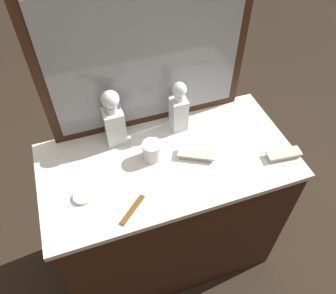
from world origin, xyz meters
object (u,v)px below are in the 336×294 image
crystal_decanter_center (179,111)px  tortoiseshell_comb (133,210)px  crystal_decanter_right (114,122)px  porcelain_dish (83,197)px  silver_brush_far_right (284,154)px  silver_brush_right (196,154)px  crystal_tumbler_left (152,151)px

crystal_decanter_center → tortoiseshell_comb: (-0.32, -0.36, -0.10)m
crystal_decanter_right → porcelain_dish: (-0.20, -0.26, -0.10)m
crystal_decanter_right → tortoiseshell_comb: crystal_decanter_right is taller
silver_brush_far_right → silver_brush_right: same height
crystal_decanter_right → porcelain_dish: 0.34m
porcelain_dish → silver_brush_right: bearing=6.0°
crystal_tumbler_left → porcelain_dish: size_ratio=1.12×
porcelain_dish → crystal_decanter_right: bearing=52.8°
silver_brush_far_right → silver_brush_right: bearing=160.9°
crystal_decanter_right → crystal_tumbler_left: size_ratio=3.30×
porcelain_dish → crystal_tumbler_left: bearing=18.9°
crystal_decanter_center → porcelain_dish: crystal_decanter_center is taller
silver_brush_right → tortoiseshell_comb: bearing=-152.7°
crystal_decanter_center → crystal_decanter_right: (-0.29, 0.01, 0.01)m
crystal_decanter_right → silver_brush_far_right: bearing=-26.6°
crystal_tumbler_left → silver_brush_right: (0.18, -0.06, -0.02)m
silver_brush_right → porcelain_dish: (-0.50, -0.05, -0.01)m
tortoiseshell_comb → silver_brush_far_right: bearing=3.9°
crystal_decanter_center → porcelain_dish: bearing=-153.0°
crystal_tumbler_left → silver_brush_far_right: bearing=-18.6°
crystal_decanter_right → silver_brush_right: 0.38m
porcelain_dish → tortoiseshell_comb: bearing=-34.9°
tortoiseshell_comb → silver_brush_right: bearing=27.3°
crystal_decanter_right → crystal_tumbler_left: crystal_decanter_right is taller
tortoiseshell_comb → porcelain_dish: bearing=145.1°
crystal_tumbler_left → tortoiseshell_comb: (-0.15, -0.23, -0.03)m
crystal_decanter_right → crystal_tumbler_left: 0.21m
crystal_decanter_right → crystal_tumbler_left: (0.12, -0.15, -0.07)m
crystal_decanter_center → porcelain_dish: size_ratio=3.40×
crystal_decanter_right → silver_brush_right: (0.30, -0.21, -0.10)m
crystal_tumbler_left → silver_brush_far_right: size_ratio=0.54×
porcelain_dish → crystal_decanter_center: bearing=27.0°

